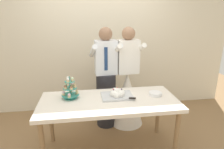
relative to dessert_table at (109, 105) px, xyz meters
name	(u,v)px	position (x,y,z in m)	size (l,w,h in m)	color
rear_wall	(99,36)	(0.00, 1.44, 0.75)	(5.20, 0.10, 2.90)	beige
dessert_table	(109,105)	(0.00, 0.00, 0.00)	(1.80, 0.80, 0.78)	silver
cupcake_stand	(70,90)	(-0.50, 0.14, 0.19)	(0.23, 0.23, 0.31)	teal
main_cake_tray	(117,94)	(0.12, 0.09, 0.12)	(0.43, 0.33, 0.12)	silver
plate_stack	(155,94)	(0.65, 0.06, 0.10)	(0.18, 0.18, 0.04)	white
person_groom	(106,84)	(0.04, 0.69, 0.05)	(0.49, 0.52, 1.66)	#232328
person_bride	(127,92)	(0.40, 0.69, -0.12)	(0.56, 0.56, 1.66)	white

